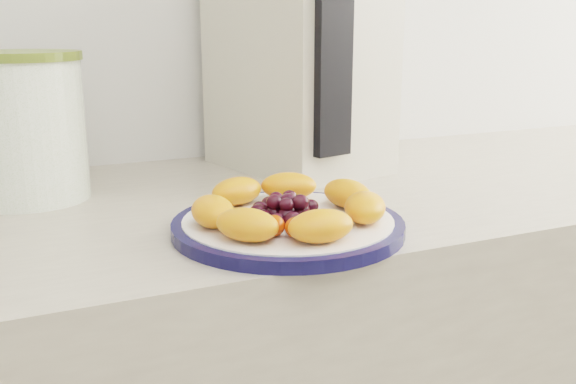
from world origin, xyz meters
name	(u,v)px	position (x,y,z in m)	size (l,w,h in m)	color
plate_rim	(288,226)	(0.07, 1.02, 0.91)	(0.28, 0.28, 0.01)	#10123E
plate_face	(288,225)	(0.07, 1.02, 0.91)	(0.25, 0.25, 0.02)	white
canister	(25,131)	(-0.20, 1.31, 1.00)	(0.16, 0.16, 0.20)	#4A731E
canister_lid	(17,56)	(-0.20, 1.31, 1.10)	(0.17, 0.17, 0.01)	#606C2A
appliance_body	(297,63)	(0.23, 1.35, 1.08)	(0.20, 0.29, 0.36)	beige
appliance_panel	(333,66)	(0.22, 1.19, 1.08)	(0.06, 0.02, 0.27)	black
fruit_plate	(289,206)	(0.07, 1.02, 0.93)	(0.24, 0.24, 0.04)	orange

